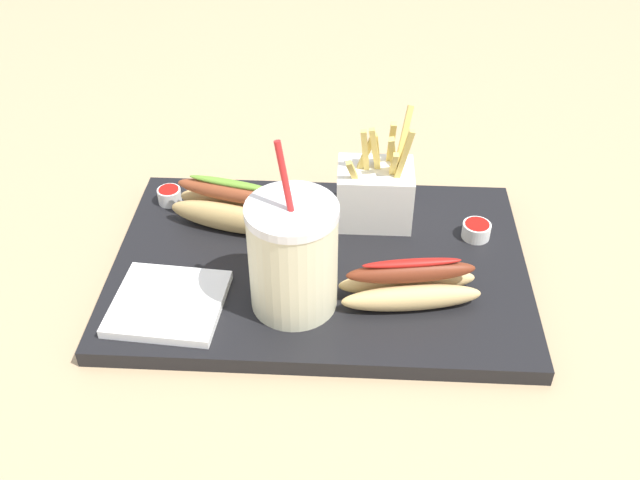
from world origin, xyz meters
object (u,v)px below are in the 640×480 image
at_px(fries_basket, 375,192).
at_px(soda_cup, 293,256).
at_px(ketchup_cup_2, 476,230).
at_px(hot_dog_1, 410,285).
at_px(ketchup_cup_1, 169,195).
at_px(napkin_stack, 168,303).
at_px(hot_dog_2, 233,207).

bearing_deg(fries_basket, soda_cup, 60.91).
bearing_deg(ketchup_cup_2, hot_dog_1, 53.33).
distance_m(ketchup_cup_1, napkin_stack, 0.20).
relative_size(soda_cup, hot_dog_1, 1.27).
height_order(fries_basket, ketchup_cup_2, fries_basket).
relative_size(hot_dog_2, ketchup_cup_1, 5.40).
distance_m(fries_basket, napkin_stack, 0.29).
bearing_deg(hot_dog_2, ketchup_cup_2, 178.10).
bearing_deg(soda_cup, napkin_stack, 6.36).
bearing_deg(hot_dog_2, hot_dog_1, 149.06).
distance_m(ketchup_cup_1, ketchup_cup_2, 0.40).
bearing_deg(napkin_stack, ketchup_cup_1, -78.20).
bearing_deg(soda_cup, fries_basket, -119.09).
bearing_deg(hot_dog_1, soda_cup, 4.47).
relative_size(ketchup_cup_1, ketchup_cup_2, 0.88).
height_order(fries_basket, ketchup_cup_1, fries_basket).
height_order(soda_cup, ketchup_cup_1, soda_cup).
relative_size(hot_dog_1, ketchup_cup_2, 4.61).
bearing_deg(ketchup_cup_1, ketchup_cup_2, 172.33).
bearing_deg(ketchup_cup_1, hot_dog_1, 150.74).
distance_m(hot_dog_2, ketchup_cup_1, 0.10).
bearing_deg(fries_basket, ketchup_cup_1, -4.50).
bearing_deg(napkin_stack, ketchup_cup_2, -157.85).
distance_m(soda_cup, napkin_stack, 0.15).
bearing_deg(napkin_stack, hot_dog_1, -174.54).
xyz_separation_m(fries_basket, hot_dog_1, (-0.04, 0.15, -0.02)).
bearing_deg(fries_basket, napkin_stack, 37.71).
height_order(ketchup_cup_1, napkin_stack, ketchup_cup_1).
xyz_separation_m(soda_cup, fries_basket, (-0.09, -0.16, -0.03)).
bearing_deg(soda_cup, hot_dog_1, -175.53).
bearing_deg(soda_cup, ketchup_cup_2, -149.18).
bearing_deg(hot_dog_2, fries_basket, -172.93).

